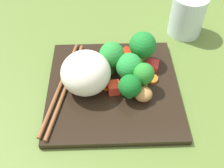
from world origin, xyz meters
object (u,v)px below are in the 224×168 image
object	(u,v)px
carrot_slice_0	(127,85)
rice_mound	(86,74)
chopstick_pair	(63,85)
square_plate	(113,88)
broccoli_floret_2	(143,46)
drinking_glass	(187,15)

from	to	relation	value
carrot_slice_0	rice_mound	bearing A→B (deg)	89.00
rice_mound	chopstick_pair	bearing A→B (deg)	82.76
square_plate	broccoli_floret_2	distance (cm)	9.93
broccoli_floret_2	carrot_slice_0	bearing A→B (deg)	151.11
carrot_slice_0	drinking_glass	world-z (taller)	drinking_glass
rice_mound	carrot_slice_0	distance (cm)	8.27
square_plate	carrot_slice_0	size ratio (longest dim) A/B	11.77
rice_mound	carrot_slice_0	xyz separation A→B (cm)	(-0.13, -7.48, -3.52)
rice_mound	broccoli_floret_2	distance (cm)	12.71
rice_mound	drinking_glass	distance (cm)	28.42
chopstick_pair	drinking_glass	size ratio (longest dim) A/B	2.49
drinking_glass	square_plate	bearing A→B (deg)	133.44
broccoli_floret_2	chopstick_pair	bearing A→B (deg)	110.32
square_plate	rice_mound	size ratio (longest dim) A/B	2.73
carrot_slice_0	square_plate	bearing A→B (deg)	83.56
rice_mound	drinking_glass	world-z (taller)	drinking_glass
drinking_glass	carrot_slice_0	bearing A→B (deg)	138.42
rice_mound	carrot_slice_0	size ratio (longest dim) A/B	4.31
square_plate	broccoli_floret_2	size ratio (longest dim) A/B	3.46
broccoli_floret_2	rice_mound	bearing A→B (deg)	119.72
rice_mound	chopstick_pair	size ratio (longest dim) A/B	0.39
rice_mound	broccoli_floret_2	xyz separation A→B (cm)	(6.30, -11.03, 0.40)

